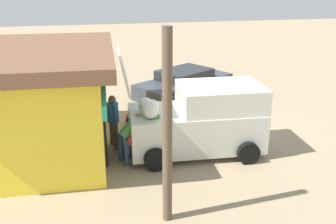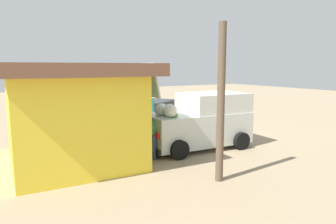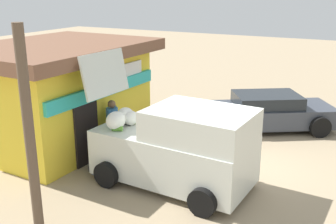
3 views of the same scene
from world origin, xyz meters
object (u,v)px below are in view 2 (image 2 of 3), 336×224
Objects in this scene: delivery_van at (200,121)px; storefront_bar at (70,111)px; customer_bending at (153,133)px; unloaded_banana_pile at (114,153)px; paint_bucket at (128,135)px; vendor_standing at (130,125)px; parked_sedan at (155,112)px.

storefront_bar is at bearing 78.55° from delivery_van.
unloaded_banana_pile is (0.43, 1.21, -0.61)m from customer_bending.
vendor_standing is at bearing 159.20° from paint_bucket.
vendor_standing is 1.28m from unloaded_banana_pile.
parked_sedan is at bearing -40.30° from unloaded_banana_pile.
unloaded_banana_pile is at bearing 147.21° from paint_bucket.
customer_bending is at bearing 173.70° from paint_bucket.
paint_bucket is (2.54, 1.79, -0.81)m from delivery_van.
delivery_van is 3.41m from unloaded_banana_pile.
paint_bucket is (1.76, -0.67, -0.77)m from vendor_standing.
parked_sedan is at bearing -9.39° from delivery_van.
delivery_van reaches higher than parked_sedan.
customer_bending is (-5.33, 2.94, 0.23)m from parked_sedan.
storefront_bar is at bearing 121.31° from paint_bucket.
customer_bending is (-1.15, -2.38, -0.77)m from storefront_bar.
unloaded_banana_pile is (-0.60, 0.85, -0.74)m from vendor_standing.
delivery_van is (-0.91, -4.48, -0.60)m from storefront_bar.
delivery_van is 2.12m from customer_bending.
delivery_van is 5.16m from parked_sedan.
customer_bending reaches higher than unloaded_banana_pile.
paint_bucket is (2.36, -1.52, -0.03)m from unloaded_banana_pile.
delivery_van is at bearing -144.83° from paint_bucket.
storefront_bar is 4.20× the size of customer_bending.
vendor_standing is 1.10m from customer_bending.
parked_sedan is at bearing -28.89° from customer_bending.
storefront_bar reaches higher than vendor_standing.
unloaded_banana_pile is (-0.73, -1.17, -1.39)m from storefront_bar.
delivery_van is 3.04× the size of customer_bending.
delivery_van is at bearing -101.45° from storefront_bar.
unloaded_banana_pile is 2.81m from paint_bucket.
parked_sedan is at bearing -37.53° from vendor_standing.
delivery_van is 2.51× the size of vendor_standing.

